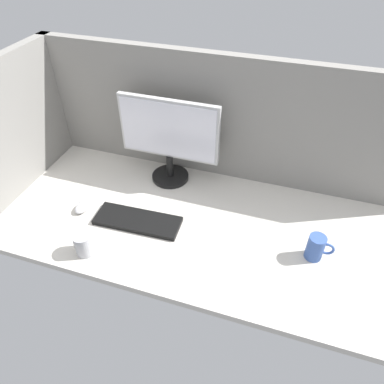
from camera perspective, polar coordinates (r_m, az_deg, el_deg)
ground_plane at (r=155.76cm, az=1.14°, el=-5.04°), size 180.00×80.00×3.00cm
cubicle_wall_back at (r=166.04cm, az=5.16°, el=11.53°), size 180.00×5.00×59.27cm
cubicle_wall_side at (r=176.99cm, az=-27.29°, el=8.94°), size 5.00×80.00×59.27cm
monitor at (r=164.69cm, az=-3.72°, el=8.84°), size 47.04×18.00×41.61cm
keyboard at (r=155.11cm, az=-8.69°, el=-4.56°), size 37.53×14.60×2.00cm
mouse at (r=166.20cm, az=-17.05°, el=-2.19°), size 5.95×9.80×3.40cm
mug_ceramic_blue at (r=145.22cm, az=19.25°, el=-8.38°), size 10.30×6.61×10.85cm
mug_steel at (r=145.63cm, az=-16.89°, el=-7.92°), size 7.61×7.61×9.52cm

